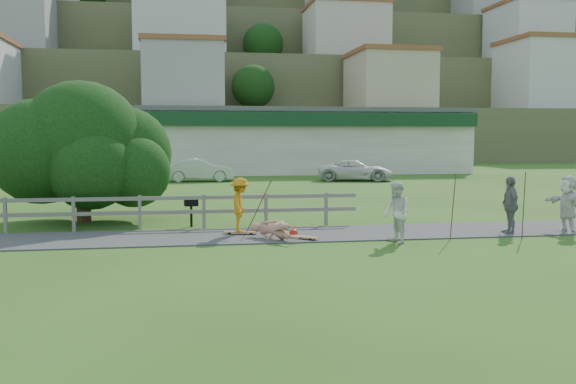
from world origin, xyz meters
name	(u,v)px	position (x,y,z in m)	size (l,w,h in m)	color
ground	(282,244)	(0.00, 0.00, 0.00)	(260.00, 260.00, 0.00)	#315518
path	(274,235)	(0.00, 1.50, 0.02)	(34.00, 3.00, 0.04)	#38383B
fence	(120,208)	(-4.62, 3.30, 0.72)	(15.05, 0.10, 1.10)	#67635B
strip_mall	(263,141)	(4.00, 34.94, 2.58)	(32.50, 10.75, 5.10)	#B8B0A2
hillside	(196,67)	(0.00, 91.31, 14.41)	(220.00, 67.00, 47.50)	#535A35
skater_rider	(240,208)	(-0.98, 1.69, 0.81)	(1.05, 0.60, 1.63)	#C77B12
skater_fallen	(275,230)	(-0.10, 0.63, 0.30)	(1.65, 0.40, 0.60)	tan
spectator_a	(397,212)	(3.14, -0.40, 0.86)	(0.83, 0.65, 1.71)	silver
spectator_b	(510,205)	(7.05, 0.59, 0.88)	(1.03, 0.43, 1.75)	gray
spectator_d	(567,204)	(8.83, 0.42, 0.89)	(1.65, 0.53, 1.78)	silver
car_silver	(199,170)	(-1.54, 24.90, 0.74)	(1.56, 4.49, 1.48)	#AFB4B7
car_white	(356,170)	(8.70, 23.75, 0.69)	(2.28, 4.95, 1.38)	silver
tree	(83,169)	(-6.03, 5.60, 1.84)	(6.74, 6.74, 3.68)	black
bbq	(191,213)	(-2.39, 3.77, 0.45)	(0.42, 0.32, 0.90)	black
longboard_rider	(240,234)	(-0.98, 1.69, 0.05)	(0.98, 0.24, 0.11)	#946030
longboard_fallen	(303,238)	(0.70, 0.53, 0.05)	(0.96, 0.24, 0.11)	#946030
helmet	(293,234)	(0.50, 0.98, 0.13)	(0.25, 0.25, 0.25)	#A62011
pole_rider	(259,204)	(-0.38, 2.09, 0.90)	(0.03, 0.03, 1.79)	#503120
pole_spec_left	(453,207)	(4.88, -0.20, 0.95)	(0.03, 0.03, 1.90)	#503120
pole_spec_right	(524,206)	(6.96, -0.33, 0.97)	(0.03, 0.03, 1.94)	#503120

